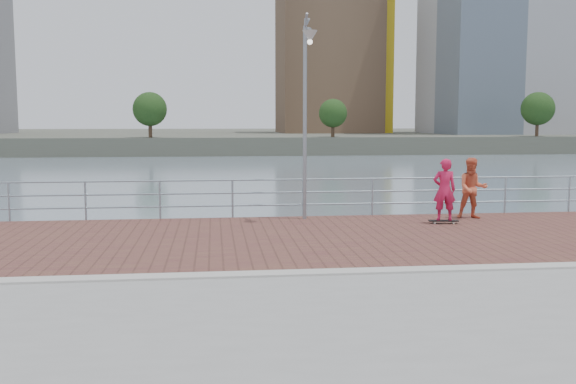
{
  "coord_description": "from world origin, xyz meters",
  "views": [
    {
      "loc": [
        -1.55,
        -11.33,
        2.8
      ],
      "look_at": [
        0.0,
        2.0,
        1.3
      ],
      "focal_mm": 40.0,
      "sensor_mm": 36.0,
      "label": 1
    }
  ],
  "objects": [
    {
      "name": "guardrail",
      "position": [
        0.0,
        7.0,
        0.69
      ],
      "size": [
        39.06,
        0.06,
        1.13
      ],
      "color": "#8C9EA8",
      "rests_on": "brick_lane"
    },
    {
      "name": "bystander",
      "position": [
        5.74,
        6.03,
        0.88
      ],
      "size": [
        0.96,
        0.81,
        1.73
      ],
      "primitive_type": "imported",
      "rotation": [
        0.0,
        0.0,
        -0.2
      ],
      "color": "#E26642",
      "rests_on": "brick_lane"
    },
    {
      "name": "shoreline_trees",
      "position": [
        4.98,
        77.0,
        4.34
      ],
      "size": [
        144.57,
        4.97,
        6.63
      ],
      "color": "#473323",
      "rests_on": "far_shore"
    },
    {
      "name": "brick_lane",
      "position": [
        0.0,
        3.6,
        0.01
      ],
      "size": [
        40.0,
        6.8,
        0.02
      ],
      "primitive_type": "cube",
      "color": "brown",
      "rests_on": "seawall"
    },
    {
      "name": "skateboard",
      "position": [
        4.63,
        5.24,
        0.09
      ],
      "size": [
        0.81,
        0.32,
        0.09
      ],
      "rotation": [
        0.0,
        0.0,
        -0.15
      ],
      "color": "black",
      "rests_on": "brick_lane"
    },
    {
      "name": "curb",
      "position": [
        0.0,
        0.0,
        0.03
      ],
      "size": [
        40.0,
        0.4,
        0.06
      ],
      "primitive_type": "cube",
      "color": "#B7B5AD",
      "rests_on": "seawall"
    },
    {
      "name": "far_shore",
      "position": [
        0.0,
        122.5,
        -0.75
      ],
      "size": [
        320.0,
        95.0,
        2.5
      ],
      "primitive_type": "cube",
      "color": "#4C5142",
      "rests_on": "ground"
    },
    {
      "name": "skateboarder",
      "position": [
        4.63,
        5.24,
        0.94
      ],
      "size": [
        0.67,
        0.49,
        1.68
      ],
      "primitive_type": "imported",
      "rotation": [
        0.0,
        0.0,
        2.99
      ],
      "color": "#CD1B49",
      "rests_on": "skateboard"
    },
    {
      "name": "water",
      "position": [
        0.0,
        0.0,
        -2.0
      ],
      "size": [
        400.0,
        400.0,
        0.0
      ],
      "primitive_type": "plane",
      "color": "slate",
      "rests_on": "ground"
    },
    {
      "name": "street_lamp",
      "position": [
        1.0,
        6.1,
        3.85
      ],
      "size": [
        0.4,
        1.15,
        5.42
      ],
      "color": "gray",
      "rests_on": "brick_lane"
    },
    {
      "name": "skyline",
      "position": [
        30.06,
        104.26,
        23.26
      ],
      "size": [
        233.0,
        41.0,
        66.58
      ],
      "color": "#ADA38E",
      "rests_on": "far_shore"
    }
  ]
}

